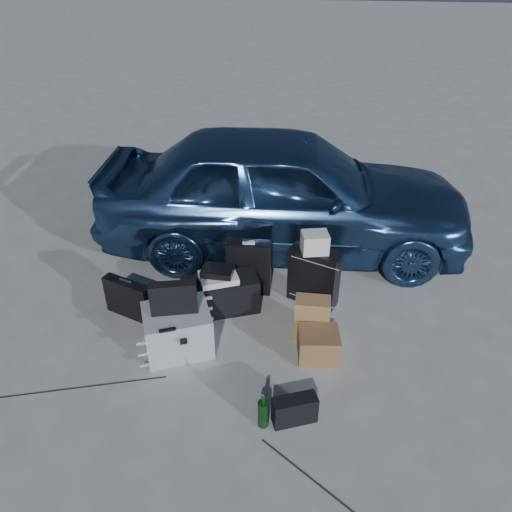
{
  "coord_description": "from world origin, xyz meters",
  "views": [
    {
      "loc": [
        0.54,
        -3.13,
        3.2
      ],
      "look_at": [
        -0.03,
        0.85,
        0.61
      ],
      "focal_mm": 35.0,
      "sensor_mm": 36.0,
      "label": 1
    }
  ],
  "objects": [
    {
      "name": "car",
      "position": [
        0.11,
        2.1,
        0.72
      ],
      "size": [
        4.35,
        2.02,
        1.44
      ],
      "primitive_type": "imported",
      "rotation": [
        0.0,
        0.0,
        1.65
      ],
      "color": "#365B91",
      "rests_on": "ground"
    },
    {
      "name": "flat_box_white",
      "position": [
        -0.38,
        0.73,
        0.4
      ],
      "size": [
        0.44,
        0.4,
        0.06
      ],
      "primitive_type": "cube",
      "rotation": [
        0.0,
        0.0,
        0.43
      ],
      "color": "silver",
      "rests_on": "duffel_bag"
    },
    {
      "name": "messenger_bag",
      "position": [
        0.47,
        -0.53,
        0.12
      ],
      "size": [
        0.37,
        0.25,
        0.24
      ],
      "primitive_type": "cube",
      "rotation": [
        0.0,
        0.0,
        0.4
      ],
      "color": "black",
      "rests_on": "ground"
    },
    {
      "name": "ground",
      "position": [
        0.0,
        0.0,
        0.0
      ],
      "size": [
        60.0,
        60.0,
        0.0
      ],
      "primitive_type": "plane",
      "color": "#ADADA8",
      "rests_on": "ground"
    },
    {
      "name": "suitcase_right",
      "position": [
        0.53,
        1.02,
        0.3
      ],
      "size": [
        0.53,
        0.35,
        0.6
      ],
      "primitive_type": "cube",
      "rotation": [
        0.0,
        0.0,
        -0.38
      ],
      "color": "black",
      "rests_on": "ground"
    },
    {
      "name": "kraft_bag",
      "position": [
        0.54,
        0.48,
        0.21
      ],
      "size": [
        0.32,
        0.2,
        0.43
      ],
      "primitive_type": "cube",
      "rotation": [
        0.0,
        0.0,
        0.01
      ],
      "color": "#AB7E4A",
      "rests_on": "ground"
    },
    {
      "name": "suitcase_left",
      "position": [
        -0.14,
        1.11,
        0.3
      ],
      "size": [
        0.47,
        0.19,
        0.59
      ],
      "primitive_type": "cube",
      "rotation": [
        0.0,
        0.0,
        0.05
      ],
      "color": "black",
      "rests_on": "ground"
    },
    {
      "name": "cardboard_box",
      "position": [
        0.62,
        0.21,
        0.13
      ],
      "size": [
        0.39,
        0.35,
        0.27
      ],
      "primitive_type": "cube",
      "rotation": [
        0.0,
        0.0,
        0.13
      ],
      "color": "olive",
      "rests_on": "ground"
    },
    {
      "name": "laptop_bag",
      "position": [
        -0.65,
        0.14,
        0.57
      ],
      "size": [
        0.42,
        0.21,
        0.3
      ],
      "primitive_type": "cube",
      "rotation": [
        0.0,
        0.0,
        0.27
      ],
      "color": "black",
      "rests_on": "pelican_case"
    },
    {
      "name": "white_carton",
      "position": [
        0.52,
        1.02,
        0.7
      ],
      "size": [
        0.29,
        0.26,
        0.2
      ],
      "primitive_type": "cube",
      "rotation": [
        0.0,
        0.0,
        0.25
      ],
      "color": "silver",
      "rests_on": "suitcase_right"
    },
    {
      "name": "flat_box_black",
      "position": [
        -0.39,
        0.75,
        0.47
      ],
      "size": [
        0.31,
        0.22,
        0.06
      ],
      "primitive_type": "cube",
      "rotation": [
        0.0,
        0.0,
        -0.03
      ],
      "color": "black",
      "rests_on": "flat_box_white"
    },
    {
      "name": "duffel_bag",
      "position": [
        -0.38,
        0.74,
        0.19
      ],
      "size": [
        0.81,
        0.58,
        0.37
      ],
      "primitive_type": "cube",
      "rotation": [
        0.0,
        0.0,
        0.39
      ],
      "color": "black",
      "rests_on": "ground"
    },
    {
      "name": "briefcase",
      "position": [
        -1.25,
        0.53,
        0.2
      ],
      "size": [
        0.52,
        0.28,
        0.4
      ],
      "primitive_type": "cube",
      "rotation": [
        0.0,
        0.0,
        -0.35
      ],
      "color": "black",
      "rests_on": "ground"
    },
    {
      "name": "pelican_case",
      "position": [
        -0.64,
        0.14,
        0.21
      ],
      "size": [
        0.72,
        0.67,
        0.42
      ],
      "primitive_type": "cube",
      "rotation": [
        0.0,
        0.0,
        0.42
      ],
      "color": "#ACB0B2",
      "rests_on": "ground"
    },
    {
      "name": "green_bottle",
      "position": [
        0.23,
        -0.6,
        0.17
      ],
      "size": [
        0.11,
        0.11,
        0.34
      ],
      "primitive_type": "cylinder",
      "rotation": [
        0.0,
        0.0,
        -0.36
      ],
      "color": "black",
      "rests_on": "ground"
    }
  ]
}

